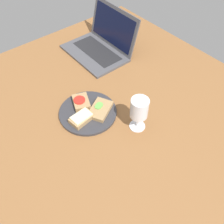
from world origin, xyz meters
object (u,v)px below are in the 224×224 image
(plate, at_px, (88,112))
(sandwich_with_cheese, at_px, (82,118))
(wine_glass, at_px, (139,109))
(sandwich_with_cucumber, at_px, (100,109))
(sandwich_with_tomato, at_px, (81,102))
(laptop, at_px, (101,43))

(plate, bearing_deg, sandwich_with_cheese, -63.68)
(plate, height_order, wine_glass, wine_glass)
(sandwich_with_cucumber, distance_m, wine_glass, 0.20)
(sandwich_with_tomato, relative_size, sandwich_with_cheese, 1.05)
(plate, height_order, sandwich_with_tomato, sandwich_with_tomato)
(plate, height_order, sandwich_with_cucumber, sandwich_with_cucumber)
(sandwich_with_cheese, distance_m, wine_glass, 0.25)
(sandwich_with_cucumber, bearing_deg, laptop, 141.30)
(plate, distance_m, sandwich_with_cucumber, 0.06)
(laptop, bearing_deg, plate, -45.14)
(sandwich_with_tomato, bearing_deg, plate, -2.90)
(sandwich_with_cheese, relative_size, wine_glass, 0.68)
(sandwich_with_cucumber, xyz_separation_m, laptop, (-0.36, 0.29, 0.03))
(wine_glass, distance_m, laptop, 0.57)
(sandwich_with_cucumber, bearing_deg, sandwich_with_tomato, -153.21)
(plate, relative_size, sandwich_with_cheese, 2.37)
(sandwich_with_cucumber, relative_size, sandwich_with_cheese, 1.33)
(plate, distance_m, laptop, 0.47)
(sandwich_with_cucumber, distance_m, sandwich_with_cheese, 0.09)
(wine_glass, bearing_deg, laptop, 157.60)
(sandwich_with_cucumber, distance_m, sandwich_with_tomato, 0.09)
(wine_glass, relative_size, laptop, 0.44)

